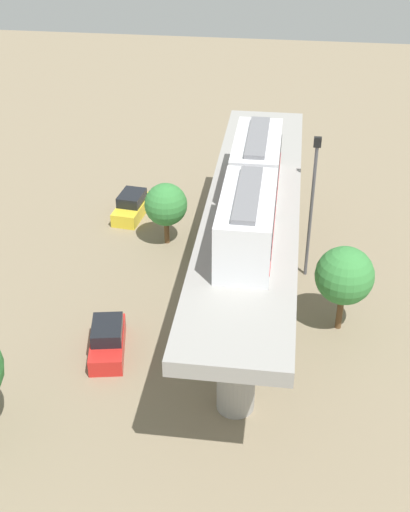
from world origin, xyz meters
TOP-DOWN VIEW (x-y plane):
  - ground_plane at (0.00, 0.00)m, footprint 120.00×120.00m
  - viaduct at (0.00, 0.00)m, footprint 5.20×28.00m
  - train at (0.00, -1.79)m, footprint 2.64×13.55m
  - parked_car_red at (-7.39, -5.78)m, footprint 2.55×4.46m
  - parked_car_yellow at (-9.49, 9.62)m, footprint 2.27×4.38m
  - tree_near_viaduct at (-6.22, 6.09)m, footprint 2.92×2.92m
  - tree_far_corner at (5.33, -1.98)m, footprint 3.31×3.31m
  - signal_post at (3.40, 3.36)m, footprint 0.44×0.28m

SIDE VIEW (x-z plane):
  - ground_plane at x=0.00m, z-range 0.00..0.00m
  - parked_car_red at x=-7.39m, z-range -0.14..1.62m
  - parked_car_yellow at x=-9.49m, z-range -0.14..1.62m
  - tree_near_viaduct at x=-6.22m, z-range 0.74..5.20m
  - tree_far_corner at x=5.33m, z-range 0.97..6.25m
  - viaduct at x=0.00m, z-range 1.80..8.71m
  - signal_post at x=3.40m, z-range 0.52..10.03m
  - train at x=0.00m, z-range 6.82..10.06m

